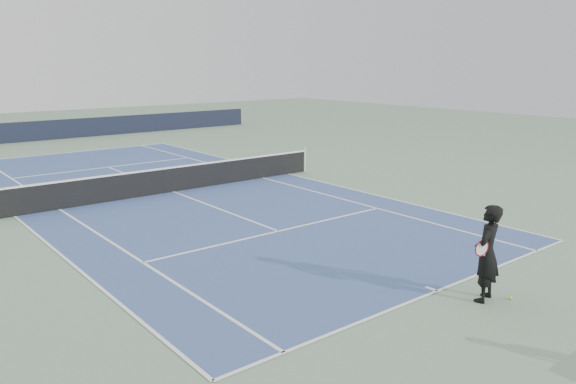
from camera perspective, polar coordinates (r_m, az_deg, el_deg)
ground at (r=21.29m, az=-11.56°, el=-0.00°), size 80.00×80.00×0.00m
court_surface at (r=21.29m, az=-11.57°, el=0.01°), size 10.97×23.77×0.01m
tennis_net at (r=21.19m, az=-11.63°, el=1.32°), size 12.90×0.10×1.07m
windscreen_far at (r=37.83m, az=-24.19°, el=5.68°), size 30.00×0.25×1.20m
tennis_player at (r=11.92m, az=19.55°, el=-5.89°), size 0.89×0.73×2.00m
tennis_ball at (r=12.47m, az=21.67°, el=-9.96°), size 0.07×0.07×0.07m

